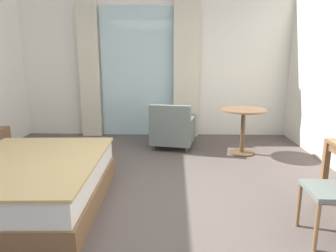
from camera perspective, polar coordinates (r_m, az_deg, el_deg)
name	(u,v)px	position (r m, az deg, el deg)	size (l,w,h in m)	color
ground	(138,208)	(3.37, -5.82, -15.36)	(5.96, 6.80, 0.10)	#564C47
wall_back	(155,64)	(6.11, -2.44, 11.75)	(5.56, 0.12, 2.87)	white
balcony_glass_door	(138,73)	(6.07, -5.73, 10.06)	(1.48, 0.02, 2.53)	silver
curtain_panel_left	(89,71)	(6.16, -14.89, 10.18)	(0.39, 0.10, 2.62)	beige
curtain_panel_right	(186,71)	(5.92, 3.53, 10.49)	(0.50, 0.10, 2.62)	beige
armchair_by_window	(173,130)	(5.23, 0.96, -0.73)	(0.83, 0.90, 0.80)	slate
round_cafe_table	(243,121)	(4.99, 14.23, 1.01)	(0.73, 0.73, 0.75)	brown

